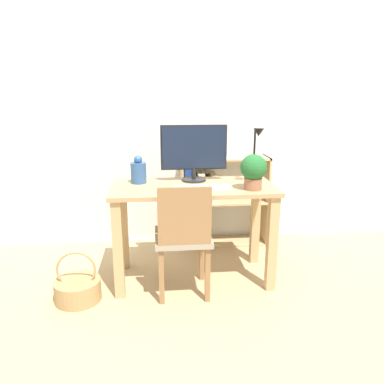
{
  "coord_description": "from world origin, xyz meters",
  "views": [
    {
      "loc": [
        -0.28,
        -2.73,
        1.45
      ],
      "look_at": [
        0.0,
        0.1,
        0.69
      ],
      "focal_mm": 35.0,
      "sensor_mm": 36.0,
      "label": 1
    }
  ],
  "objects_px": {
    "monitor": "(194,150)",
    "keyboard": "(202,188)",
    "vase": "(138,171)",
    "desk_lamp": "(256,150)",
    "potted_plant": "(253,170)",
    "basket": "(78,289)",
    "bookshelf": "(208,203)",
    "chair": "(183,235)"
  },
  "relations": [
    {
      "from": "chair",
      "to": "bookshelf",
      "type": "relative_size",
      "value": 0.99
    },
    {
      "from": "bookshelf",
      "to": "basket",
      "type": "height_order",
      "value": "bookshelf"
    },
    {
      "from": "keyboard",
      "to": "chair",
      "type": "xyz_separation_m",
      "value": [
        -0.15,
        -0.16,
        -0.3
      ]
    },
    {
      "from": "keyboard",
      "to": "basket",
      "type": "bearing_deg",
      "value": -170.19
    },
    {
      "from": "potted_plant",
      "to": "basket",
      "type": "bearing_deg",
      "value": -175.32
    },
    {
      "from": "desk_lamp",
      "to": "potted_plant",
      "type": "relative_size",
      "value": 1.65
    },
    {
      "from": "monitor",
      "to": "chair",
      "type": "distance_m",
      "value": 0.7
    },
    {
      "from": "monitor",
      "to": "vase",
      "type": "distance_m",
      "value": 0.46
    },
    {
      "from": "desk_lamp",
      "to": "bookshelf",
      "type": "relative_size",
      "value": 0.5
    },
    {
      "from": "keyboard",
      "to": "vase",
      "type": "height_order",
      "value": "vase"
    },
    {
      "from": "chair",
      "to": "desk_lamp",
      "type": "bearing_deg",
      "value": 23.45
    },
    {
      "from": "potted_plant",
      "to": "keyboard",
      "type": "bearing_deg",
      "value": 171.84
    },
    {
      "from": "desk_lamp",
      "to": "basket",
      "type": "distance_m",
      "value": 1.66
    },
    {
      "from": "chair",
      "to": "vase",
      "type": "bearing_deg",
      "value": 126.19
    },
    {
      "from": "bookshelf",
      "to": "basket",
      "type": "distance_m",
      "value": 1.47
    },
    {
      "from": "monitor",
      "to": "basket",
      "type": "relative_size",
      "value": 1.4
    },
    {
      "from": "vase",
      "to": "desk_lamp",
      "type": "distance_m",
      "value": 0.92
    },
    {
      "from": "chair",
      "to": "basket",
      "type": "distance_m",
      "value": 0.85
    },
    {
      "from": "monitor",
      "to": "keyboard",
      "type": "height_order",
      "value": "monitor"
    },
    {
      "from": "monitor",
      "to": "keyboard",
      "type": "distance_m",
      "value": 0.36
    },
    {
      "from": "monitor",
      "to": "desk_lamp",
      "type": "distance_m",
      "value": 0.48
    },
    {
      "from": "keyboard",
      "to": "desk_lamp",
      "type": "height_order",
      "value": "desk_lamp"
    },
    {
      "from": "vase",
      "to": "chair",
      "type": "relative_size",
      "value": 0.25
    },
    {
      "from": "basket",
      "to": "bookshelf",
      "type": "bearing_deg",
      "value": 41.29
    },
    {
      "from": "monitor",
      "to": "vase",
      "type": "xyz_separation_m",
      "value": [
        -0.44,
        -0.04,
        -0.16
      ]
    },
    {
      "from": "keyboard",
      "to": "desk_lamp",
      "type": "distance_m",
      "value": 0.52
    },
    {
      "from": "desk_lamp",
      "to": "basket",
      "type": "relative_size",
      "value": 1.15
    },
    {
      "from": "potted_plant",
      "to": "chair",
      "type": "xyz_separation_m",
      "value": [
        -0.52,
        -0.11,
        -0.44
      ]
    },
    {
      "from": "keyboard",
      "to": "chair",
      "type": "height_order",
      "value": "chair"
    },
    {
      "from": "chair",
      "to": "basket",
      "type": "xyz_separation_m",
      "value": [
        -0.76,
        0.01,
        -0.38
      ]
    },
    {
      "from": "keyboard",
      "to": "bookshelf",
      "type": "height_order",
      "value": "bookshelf"
    },
    {
      "from": "monitor",
      "to": "desk_lamp",
      "type": "height_order",
      "value": "monitor"
    },
    {
      "from": "monitor",
      "to": "basket",
      "type": "distance_m",
      "value": 1.35
    },
    {
      "from": "bookshelf",
      "to": "vase",
      "type": "bearing_deg",
      "value": -138.44
    },
    {
      "from": "monitor",
      "to": "keyboard",
      "type": "relative_size",
      "value": 1.25
    },
    {
      "from": "desk_lamp",
      "to": "bookshelf",
      "type": "distance_m",
      "value": 0.94
    },
    {
      "from": "monitor",
      "to": "potted_plant",
      "type": "distance_m",
      "value": 0.52
    },
    {
      "from": "keyboard",
      "to": "desk_lamp",
      "type": "xyz_separation_m",
      "value": [
        0.43,
        0.12,
        0.25
      ]
    },
    {
      "from": "desk_lamp",
      "to": "potted_plant",
      "type": "xyz_separation_m",
      "value": [
        -0.06,
        -0.18,
        -0.12
      ]
    },
    {
      "from": "vase",
      "to": "basket",
      "type": "xyz_separation_m",
      "value": [
        -0.45,
        -0.39,
        -0.77
      ]
    },
    {
      "from": "vase",
      "to": "desk_lamp",
      "type": "relative_size",
      "value": 0.51
    },
    {
      "from": "vase",
      "to": "bookshelf",
      "type": "bearing_deg",
      "value": 41.56
    }
  ]
}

